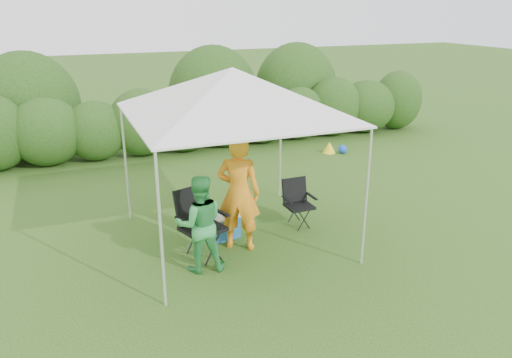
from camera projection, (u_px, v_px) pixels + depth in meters
name	position (u px, v px, depth m)	size (l,w,h in m)	color
ground	(246.00, 252.00, 7.93)	(70.00, 70.00, 0.00)	#39601E
hedge	(167.00, 122.00, 12.93)	(16.18, 1.53, 1.80)	#294E18
canopy	(233.00, 92.00, 7.54)	(3.10, 3.10, 2.83)	silver
chair_right	(297.00, 199.00, 8.78)	(0.52, 0.47, 0.83)	black
chair_left	(199.00, 219.00, 7.64)	(0.80, 0.76, 1.08)	black
man	(239.00, 193.00, 7.77)	(0.68, 0.45, 1.87)	orange
woman	(200.00, 224.00, 7.17)	(0.71, 0.55, 1.47)	green
cooler	(224.00, 226.00, 8.35)	(0.55, 0.45, 0.40)	#2463A7
bottle	(228.00, 209.00, 8.23)	(0.06, 0.06, 0.23)	#592D0C
lawn_toy	(333.00, 148.00, 13.12)	(0.58, 0.48, 0.29)	yellow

